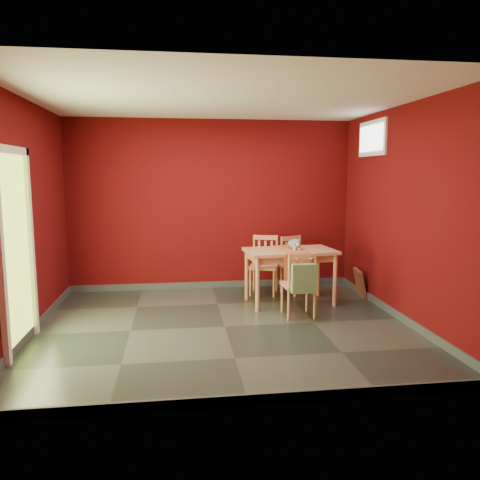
{
  "coord_description": "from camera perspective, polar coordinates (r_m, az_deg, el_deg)",
  "views": [
    {
      "loc": [
        -0.56,
        -5.48,
        1.85
      ],
      "look_at": [
        0.25,
        0.45,
        1.0
      ],
      "focal_mm": 35.0,
      "sensor_mm": 36.0,
      "label": 1
    }
  ],
  "objects": [
    {
      "name": "room_shell",
      "position": [
        5.79,
        -1.88,
        -10.02
      ],
      "size": [
        4.5,
        4.5,
        4.5
      ],
      "color": "#55080A",
      "rests_on": "ground"
    },
    {
      "name": "table_runner",
      "position": [
        6.58,
        6.39,
        -1.83
      ],
      "size": [
        0.42,
        0.77,
        0.37
      ],
      "color": "#BC6230",
      "rests_on": "dining_table"
    },
    {
      "name": "cat",
      "position": [
        6.73,
        6.63,
        -0.29
      ],
      "size": [
        0.32,
        0.43,
        0.19
      ],
      "primitive_type": null,
      "rotation": [
        0.0,
        0.0,
        0.37
      ],
      "color": "slate",
      "rests_on": "table_runner"
    },
    {
      "name": "window",
      "position": [
        7.07,
        15.8,
        11.85
      ],
      "size": [
        0.05,
        0.9,
        0.5
      ],
      "color": "white",
      "rests_on": "room_shell"
    },
    {
      "name": "chair_near",
      "position": [
        6.12,
        7.23,
        -5.3
      ],
      "size": [
        0.41,
        0.41,
        0.86
      ],
      "color": "tan",
      "rests_on": "ground"
    },
    {
      "name": "doorway",
      "position": [
        5.39,
        -25.72,
        -0.45
      ],
      "size": [
        0.06,
        1.01,
        2.13
      ],
      "color": "#B7D838",
      "rests_on": "ground"
    },
    {
      "name": "dining_table",
      "position": [
        6.7,
        6.13,
        -1.99
      ],
      "size": [
        1.31,
        0.84,
        0.78
      ],
      "color": "tan",
      "rests_on": "ground"
    },
    {
      "name": "outlet_plate",
      "position": [
        7.92,
        8.21,
        -3.27
      ],
      "size": [
        0.08,
        0.02,
        0.12
      ],
      "primitive_type": "cube",
      "color": "silver",
      "rests_on": "room_shell"
    },
    {
      "name": "chair_far_left",
      "position": [
        7.27,
        2.97,
        -2.96
      ],
      "size": [
        0.53,
        0.53,
        0.9
      ],
      "color": "tan",
      "rests_on": "ground"
    },
    {
      "name": "chair_far_right",
      "position": [
        7.36,
        6.81,
        -2.94
      ],
      "size": [
        0.54,
        0.54,
        0.88
      ],
      "color": "tan",
      "rests_on": "ground"
    },
    {
      "name": "picture_frame",
      "position": [
        7.37,
        14.4,
        -5.07
      ],
      "size": [
        0.19,
        0.42,
        0.41
      ],
      "color": "brown",
      "rests_on": "ground"
    },
    {
      "name": "tote_bag",
      "position": [
        5.9,
        7.8,
        -4.66
      ],
      "size": [
        0.31,
        0.19,
        0.44
      ],
      "color": "#638A5B",
      "rests_on": "chair_near"
    },
    {
      "name": "ground",
      "position": [
        5.81,
        -1.88,
        -10.49
      ],
      "size": [
        4.5,
        4.5,
        0.0
      ],
      "primitive_type": "plane",
      "color": "#2D342D",
      "rests_on": "ground"
    }
  ]
}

